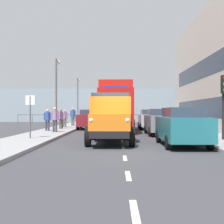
# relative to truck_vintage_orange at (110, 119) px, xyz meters

# --- Properties ---
(ground_plane) EXTENTS (80.00, 80.00, 0.00)m
(ground_plane) POSITION_rel_truck_vintage_orange_xyz_m (-0.57, -7.78, -1.18)
(ground_plane) COLOR #38383D
(sidewalk_left) EXTENTS (2.69, 39.07, 0.15)m
(sidewalk_left) POSITION_rel_truck_vintage_orange_xyz_m (-5.51, -7.78, -1.10)
(sidewalk_left) COLOR gray
(sidewalk_left) RESTS_ON ground_plane
(sidewalk_right) EXTENTS (2.69, 39.07, 0.15)m
(sidewalk_right) POSITION_rel_truck_vintage_orange_xyz_m (4.37, -7.78, -1.10)
(sidewalk_right) COLOR gray
(sidewalk_right) RESTS_ON ground_plane
(road_centreline_markings) EXTENTS (0.12, 33.90, 0.01)m
(road_centreline_markings) POSITION_rel_truck_vintage_orange_xyz_m (-0.57, -6.58, -1.17)
(road_centreline_markings) COLOR silver
(road_centreline_markings) RESTS_ON ground_plane
(sea_horizon) EXTENTS (80.00, 0.80, 5.00)m
(sea_horizon) POSITION_rel_truck_vintage_orange_xyz_m (-0.57, -30.31, 1.32)
(sea_horizon) COLOR #84939E
(sea_horizon) RESTS_ON ground_plane
(seawall_railing) EXTENTS (28.08, 0.08, 1.20)m
(seawall_railing) POSITION_rel_truck_vintage_orange_xyz_m (-0.57, -26.71, -0.26)
(seawall_railing) COLOR #4C5156
(seawall_railing) RESTS_ON ground_plane
(truck_vintage_orange) EXTENTS (2.17, 5.64, 2.43)m
(truck_vintage_orange) POSITION_rel_truck_vintage_orange_xyz_m (0.00, 0.00, 0.00)
(truck_vintage_orange) COLOR black
(truck_vintage_orange) RESTS_ON ground_plane
(lorry_cargo_red) EXTENTS (2.58, 8.20, 3.87)m
(lorry_cargo_red) POSITION_rel_truck_vintage_orange_xyz_m (-0.24, -8.84, 0.90)
(lorry_cargo_red) COLOR red
(lorry_cargo_red) RESTS_ON ground_plane
(car_teal_kerbside_near) EXTENTS (1.87, 4.42, 1.72)m
(car_teal_kerbside_near) POSITION_rel_truck_vintage_orange_xyz_m (-3.22, 1.01, -0.28)
(car_teal_kerbside_near) COLOR #1E6670
(car_teal_kerbside_near) RESTS_ON ground_plane
(car_grey_kerbside_1) EXTENTS (1.87, 4.51, 1.72)m
(car_grey_kerbside_1) POSITION_rel_truck_vintage_orange_xyz_m (-3.22, -5.39, -0.28)
(car_grey_kerbside_1) COLOR slate
(car_grey_kerbside_1) RESTS_ON ground_plane
(car_silver_kerbside_2) EXTENTS (1.93, 3.87, 1.72)m
(car_silver_kerbside_2) POSITION_rel_truck_vintage_orange_xyz_m (-3.22, -11.64, -0.28)
(car_silver_kerbside_2) COLOR #B7BABF
(car_silver_kerbside_2) RESTS_ON ground_plane
(car_maroon_oppositeside_0) EXTENTS (1.97, 3.99, 1.72)m
(car_maroon_oppositeside_0) POSITION_rel_truck_vintage_orange_xyz_m (2.07, -11.68, -0.28)
(car_maroon_oppositeside_0) COLOR maroon
(car_maroon_oppositeside_0) RESTS_ON ground_plane
(pedestrian_couple_a) EXTENTS (0.53, 0.34, 1.71)m
(pedestrian_couple_a) POSITION_rel_truck_vintage_orange_xyz_m (3.92, -5.85, -0.02)
(pedestrian_couple_a) COLOR #383342
(pedestrian_couple_a) RESTS_ON sidewalk_right
(pedestrian_by_lamp) EXTENTS (0.53, 0.34, 1.58)m
(pedestrian_by_lamp) POSITION_rel_truck_vintage_orange_xyz_m (4.76, -7.26, -0.11)
(pedestrian_by_lamp) COLOR #383342
(pedestrian_by_lamp) RESTS_ON sidewalk_right
(pedestrian_couple_b) EXTENTS (0.53, 0.34, 1.57)m
(pedestrian_couple_b) POSITION_rel_truck_vintage_orange_xyz_m (4.32, -10.19, -0.11)
(pedestrian_couple_b) COLOR #4C473D
(pedestrian_couple_b) RESTS_ON sidewalk_right
(pedestrian_with_bag) EXTENTS (0.53, 0.34, 1.57)m
(pedestrian_with_bag) POSITION_rel_truck_vintage_orange_xyz_m (4.40, -12.37, -0.11)
(pedestrian_with_bag) COLOR #4C473D
(pedestrian_with_bag) RESTS_ON sidewalk_right
(pedestrian_in_dark_coat) EXTENTS (0.53, 0.34, 1.79)m
(pedestrian_in_dark_coat) POSITION_rel_truck_vintage_orange_xyz_m (4.04, -15.02, 0.03)
(pedestrian_in_dark_coat) COLOR #4C473D
(pedestrian_in_dark_coat) RESTS_ON sidewalk_right
(traffic_light_near) EXTENTS (0.28, 0.41, 3.20)m
(traffic_light_near) POSITION_rel_truck_vintage_orange_xyz_m (-5.64, -0.47, 1.29)
(traffic_light_near) COLOR black
(traffic_light_near) RESTS_ON sidewalk_left
(lamp_post_promenade) EXTENTS (0.32, 1.14, 5.65)m
(lamp_post_promenade) POSITION_rel_truck_vintage_orange_xyz_m (4.56, -9.56, 2.39)
(lamp_post_promenade) COLOR #59595B
(lamp_post_promenade) RESTS_ON sidewalk_right
(lamp_post_far) EXTENTS (0.32, 1.14, 5.52)m
(lamp_post_far) POSITION_rel_truck_vintage_orange_xyz_m (4.45, -22.00, 2.32)
(lamp_post_far) COLOR #59595B
(lamp_post_far) RESTS_ON sidewalk_right
(street_sign) EXTENTS (0.50, 0.07, 2.25)m
(street_sign) POSITION_rel_truck_vintage_orange_xyz_m (4.23, -1.11, 0.50)
(street_sign) COLOR #4C4C4C
(street_sign) RESTS_ON sidewalk_right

